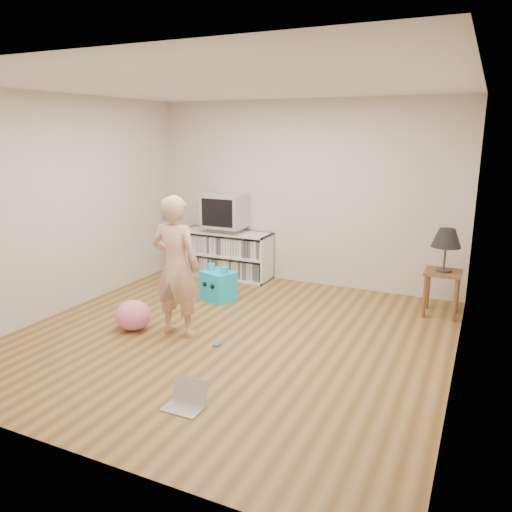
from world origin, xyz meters
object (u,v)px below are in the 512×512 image
object	(u,v)px
media_unit	(227,254)
laptop	(187,399)
table_lamp	(446,239)
dvd_deck	(226,229)
plush_blue	(218,285)
plush_pink	(133,315)
side_table	(442,282)
crt_tv	(226,210)
person	(176,267)

from	to	relation	value
media_unit	laptop	world-z (taller)	media_unit
media_unit	table_lamp	world-z (taller)	table_lamp
dvd_deck	laptop	world-z (taller)	dvd_deck
media_unit	plush_blue	distance (m)	1.12
media_unit	table_lamp	distance (m)	3.21
plush_blue	plush_pink	distance (m)	1.35
side_table	dvd_deck	bearing A→B (deg)	173.26
crt_tv	person	distance (m)	2.29
dvd_deck	laptop	xyz separation A→B (m)	(1.48, -3.42, -0.68)
crt_tv	side_table	bearing A→B (deg)	-6.68
plush_blue	media_unit	bearing A→B (deg)	131.47
dvd_deck	plush_pink	bearing A→B (deg)	-88.51
dvd_deck	plush_pink	world-z (taller)	dvd_deck
plush_pink	dvd_deck	bearing A→B (deg)	91.49
person	laptop	bearing A→B (deg)	125.17
crt_tv	table_lamp	size ratio (longest dim) A/B	1.17
table_lamp	plush_blue	size ratio (longest dim) A/B	1.06
person	plush_blue	size ratio (longest dim) A/B	3.15
crt_tv	media_unit	bearing A→B (deg)	90.00
media_unit	plush_blue	xyz separation A→B (m)	(0.42, -1.03, -0.15)
side_table	plush_pink	size ratio (longest dim) A/B	1.40
media_unit	plush_pink	xyz separation A→B (m)	(0.06, -2.32, -0.18)
media_unit	dvd_deck	distance (m)	0.39
side_table	laptop	size ratio (longest dim) A/B	1.74
dvd_deck	person	size ratio (longest dim) A/B	0.29
dvd_deck	person	xyz separation A→B (m)	(0.59, -2.20, 0.03)
plush_pink	plush_blue	bearing A→B (deg)	74.40
side_table	table_lamp	world-z (taller)	table_lamp
laptop	dvd_deck	bearing A→B (deg)	112.91
plush_blue	crt_tv	bearing A→B (deg)	131.85
laptop	plush_pink	world-z (taller)	plush_pink
table_lamp	laptop	size ratio (longest dim) A/B	1.63
laptop	crt_tv	bearing A→B (deg)	112.93
laptop	person	bearing A→B (deg)	125.57
crt_tv	person	size ratio (longest dim) A/B	0.39
side_table	plush_pink	world-z (taller)	side_table
crt_tv	table_lamp	distance (m)	3.15
laptop	plush_pink	bearing A→B (deg)	141.42
table_lamp	laptop	bearing A→B (deg)	-118.48
plush_pink	person	bearing A→B (deg)	11.69
dvd_deck	laptop	distance (m)	3.79
side_table	plush_blue	size ratio (longest dim) A/B	1.13
side_table	media_unit	bearing A→B (deg)	172.98
side_table	table_lamp	distance (m)	0.53
table_lamp	laptop	xyz separation A→B (m)	(-1.65, -3.05, -0.88)
side_table	person	distance (m)	3.15
crt_tv	laptop	xyz separation A→B (m)	(1.48, -3.42, -0.96)
dvd_deck	crt_tv	xyz separation A→B (m)	(0.00, -0.00, 0.29)
crt_tv	plush_blue	xyz separation A→B (m)	(0.42, -1.01, -0.82)
laptop	plush_blue	world-z (taller)	plush_blue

